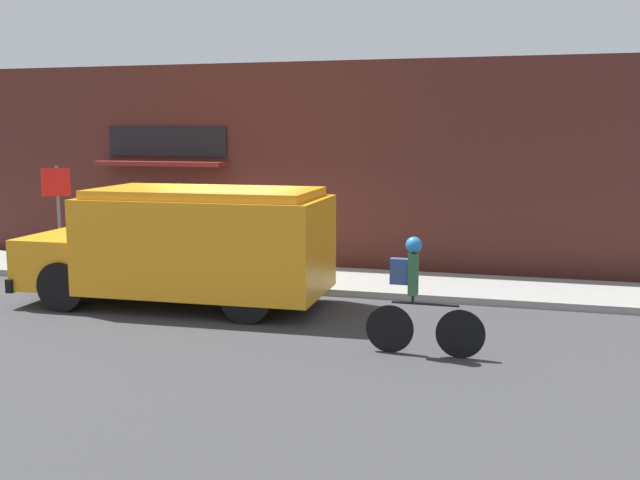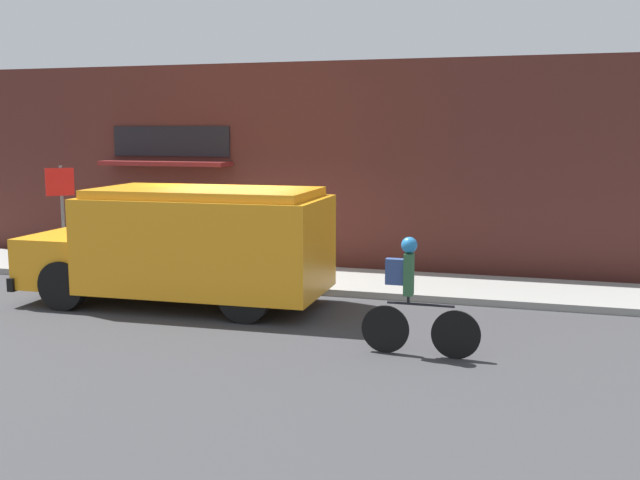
% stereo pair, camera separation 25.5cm
% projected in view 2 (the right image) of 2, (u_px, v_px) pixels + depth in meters
% --- Properties ---
extents(ground_plane, '(70.00, 70.00, 0.00)m').
position_uv_depth(ground_plane, '(235.00, 290.00, 14.69)').
color(ground_plane, '#38383A').
extents(sidewalk, '(28.00, 2.27, 0.13)m').
position_uv_depth(sidewalk, '(256.00, 276.00, 15.75)').
color(sidewalk, gray).
rests_on(sidewalk, ground_plane).
extents(storefront, '(16.60, 0.86, 4.59)m').
position_uv_depth(storefront, '(277.00, 166.00, 16.86)').
color(storefront, '#4C231E').
rests_on(storefront, ground_plane).
extents(school_bus, '(5.52, 2.64, 2.10)m').
position_uv_depth(school_bus, '(188.00, 244.00, 13.29)').
color(school_bus, orange).
rests_on(school_bus, ground_plane).
extents(cyclist, '(1.67, 0.23, 1.67)m').
position_uv_depth(cyclist, '(412.00, 298.00, 10.35)').
color(cyclist, black).
rests_on(cyclist, ground_plane).
extents(stop_sign_post, '(0.45, 0.45, 2.21)m').
position_uv_depth(stop_sign_post, '(61.00, 199.00, 16.31)').
color(stop_sign_post, slate).
rests_on(stop_sign_post, sidewalk).
extents(trash_bin, '(0.49, 0.49, 0.84)m').
position_uv_depth(trash_bin, '(147.00, 246.00, 16.67)').
color(trash_bin, '#38383D').
rests_on(trash_bin, sidewalk).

